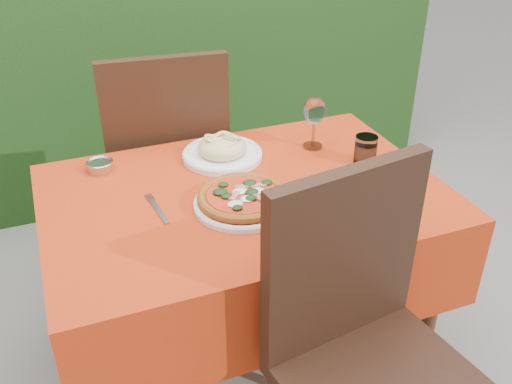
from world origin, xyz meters
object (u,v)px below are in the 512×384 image
object	(u,v)px
pasta_plate	(222,151)
water_glass	(365,151)
chair_near	(366,339)
fork	(159,211)
pizza_plate	(243,199)
wine_glass	(315,113)
chair_far	(167,156)
steel_ramekin	(100,166)

from	to	relation	value
pasta_plate	water_glass	bearing A→B (deg)	-26.11
chair_near	fork	size ratio (longest dim) A/B	5.27
pasta_plate	fork	xyz separation A→B (m)	(-0.29, -0.27, -0.03)
water_glass	fork	distance (m)	0.74
water_glass	fork	world-z (taller)	water_glass
pizza_plate	fork	size ratio (longest dim) A/B	1.77
pasta_plate	fork	world-z (taller)	pasta_plate
water_glass	wine_glass	world-z (taller)	wine_glass
chair_near	fork	xyz separation A→B (m)	(-0.40, 0.56, 0.15)
pizza_plate	wine_glass	bearing A→B (deg)	37.24
wine_glass	chair_far	bearing A→B (deg)	138.49
chair_near	steel_ramekin	bearing A→B (deg)	111.86
wine_glass	fork	distance (m)	0.68
chair_near	chair_far	bearing A→B (deg)	92.35
steel_ramekin	pizza_plate	bearing A→B (deg)	-46.54
pizza_plate	steel_ramekin	distance (m)	0.54
chair_far	water_glass	world-z (taller)	chair_far
chair_near	pizza_plate	size ratio (longest dim) A/B	2.99
chair_far	pasta_plate	world-z (taller)	chair_far
wine_glass	steel_ramekin	world-z (taller)	wine_glass
water_glass	steel_ramekin	world-z (taller)	water_glass
pizza_plate	water_glass	bearing A→B (deg)	12.59
water_glass	wine_glass	xyz separation A→B (m)	(-0.11, 0.18, 0.09)
pizza_plate	water_glass	world-z (taller)	water_glass
chair_near	wine_glass	xyz separation A→B (m)	(0.23, 0.78, 0.29)
chair_near	pasta_plate	bearing A→B (deg)	88.79
chair_near	water_glass	distance (m)	0.72
wine_glass	steel_ramekin	bearing A→B (deg)	172.22
chair_near	wine_glass	size ratio (longest dim) A/B	5.38
pizza_plate	water_glass	distance (m)	0.50
steel_ramekin	chair_near	bearing A→B (deg)	-59.43
water_glass	fork	xyz separation A→B (m)	(-0.74, -0.05, -0.04)
chair_far	fork	world-z (taller)	chair_far
water_glass	wine_glass	bearing A→B (deg)	121.83
pizza_plate	wine_glass	size ratio (longest dim) A/B	1.80
chair_near	pasta_plate	size ratio (longest dim) A/B	3.72
fork	pizza_plate	bearing A→B (deg)	-19.73
fork	chair_near	bearing A→B (deg)	-60.10
fork	steel_ramekin	world-z (taller)	steel_ramekin
wine_glass	pizza_plate	bearing A→B (deg)	-142.76
fork	chair_far	bearing A→B (deg)	69.71
chair_far	steel_ramekin	distance (m)	0.45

